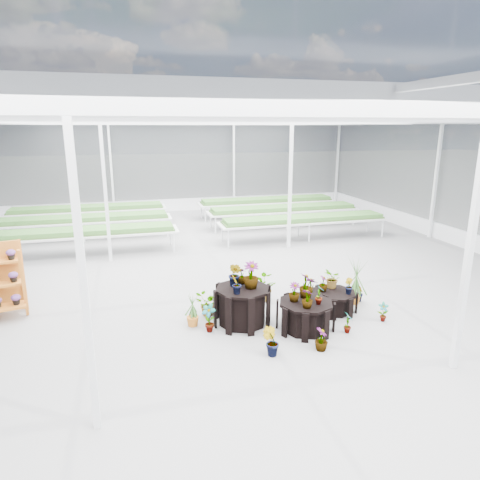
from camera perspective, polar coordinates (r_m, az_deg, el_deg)
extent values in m
plane|color=gray|center=(10.66, -0.87, -7.89)|extent=(24.00, 24.00, 0.00)
cylinder|color=black|center=(9.26, 0.32, -8.77)|extent=(1.25, 1.25, 0.82)
cylinder|color=black|center=(9.16, 8.71, -9.92)|extent=(1.54, 1.54, 0.62)
cylinder|color=black|center=(10.17, 12.33, -7.97)|extent=(1.32, 1.32, 0.47)
imported|color=#39672C|center=(9.09, -0.68, -4.64)|extent=(0.36, 0.37, 0.53)
imported|color=#39672C|center=(8.99, 1.47, -4.71)|extent=(0.36, 0.36, 0.58)
imported|color=#39672C|center=(9.29, 0.23, -4.77)|extent=(0.28, 0.28, 0.36)
imported|color=#39672C|center=(8.69, -0.49, -5.95)|extent=(0.28, 0.29, 0.42)
imported|color=#39672C|center=(8.95, 7.25, -6.90)|extent=(0.25, 0.25, 0.41)
imported|color=#39672C|center=(8.87, 10.51, -7.04)|extent=(0.21, 0.27, 0.46)
imported|color=#39672C|center=(9.15, 8.78, -6.01)|extent=(0.35, 0.35, 0.54)
imported|color=#39672C|center=(8.68, 8.98, -7.72)|extent=(0.31, 0.31, 0.39)
imported|color=#39672C|center=(10.00, 11.02, -5.71)|extent=(0.28, 0.28, 0.37)
imported|color=#39672C|center=(9.98, 14.26, -5.96)|extent=(0.16, 0.20, 0.36)
imported|color=#39672C|center=(10.21, 12.25, -5.07)|extent=(0.42, 0.46, 0.46)
imported|color=#39672C|center=(8.98, -4.18, -10.34)|extent=(0.38, 0.38, 0.61)
imported|color=#39672C|center=(9.72, -4.47, -8.60)|extent=(0.55, 0.50, 0.52)
imported|color=#39672C|center=(8.13, 4.14, -13.39)|extent=(0.39, 0.37, 0.55)
imported|color=#39672C|center=(8.45, 10.80, -12.89)|extent=(0.32, 0.32, 0.45)
imported|color=#39672C|center=(9.20, 14.18, -10.60)|extent=(0.24, 0.29, 0.48)
imported|color=#39672C|center=(9.93, 18.54, -9.08)|extent=(0.27, 0.22, 0.44)
imported|color=#39672C|center=(10.83, 15.59, -6.81)|extent=(0.25, 0.29, 0.45)
imported|color=#39672C|center=(10.66, 9.46, -6.40)|extent=(0.46, 0.46, 0.59)
imported|color=#39672C|center=(10.49, 3.10, -6.43)|extent=(0.68, 0.72, 0.63)
imported|color=#39672C|center=(9.80, -3.05, -8.25)|extent=(0.56, 0.60, 0.55)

